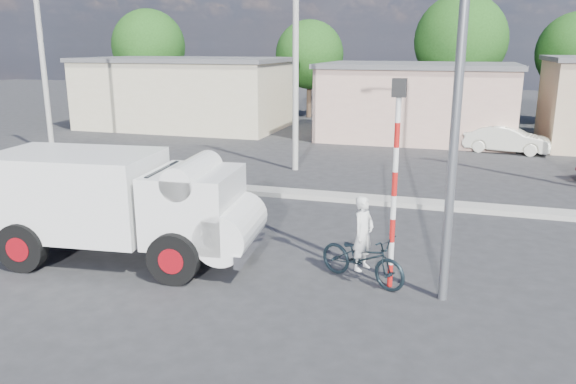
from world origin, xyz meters
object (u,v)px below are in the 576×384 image
(cyclist, at_px, (363,247))
(traffic_pole, at_px, (395,167))
(streetlight, at_px, (452,46))
(truck, at_px, (125,203))
(bicycle, at_px, (362,258))
(car_cream, at_px, (507,139))

(cyclist, distance_m, traffic_pole, 1.89)
(traffic_pole, height_order, streetlight, streetlight)
(truck, height_order, traffic_pole, traffic_pole)
(cyclist, relative_size, streetlight, 0.18)
(bicycle, height_order, car_cream, car_cream)
(cyclist, bearing_deg, traffic_pole, -70.87)
(truck, relative_size, traffic_pole, 1.47)
(bicycle, xyz_separation_m, cyclist, (0.00, 0.00, 0.25))
(car_cream, distance_m, traffic_pole, 17.57)
(car_cream, xyz_separation_m, traffic_pole, (-3.35, -17.14, 1.95))
(truck, bearing_deg, car_cream, 55.35)
(cyclist, bearing_deg, truck, 118.56)
(traffic_pole, relative_size, streetlight, 0.48)
(traffic_pole, bearing_deg, bicycle, 174.37)
(cyclist, relative_size, traffic_pole, 0.37)
(truck, xyz_separation_m, cyclist, (5.55, 0.37, -0.62))
(truck, relative_size, cyclist, 3.98)
(truck, bearing_deg, cyclist, -2.27)
(traffic_pole, bearing_deg, truck, -177.15)
(cyclist, xyz_separation_m, car_cream, (3.96, 17.08, -0.16))
(truck, xyz_separation_m, streetlight, (7.10, 0.01, 3.54))
(bicycle, bearing_deg, traffic_pole, -70.87)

